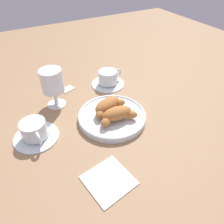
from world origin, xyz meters
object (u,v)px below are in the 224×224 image
object	(u,v)px
croissant_small	(117,114)
coffee_cup_near	(108,79)
pastry_plate	(112,116)
sugar_packet	(68,89)
folded_napkin	(109,180)
croissant_large	(108,106)
juice_glass_left	(52,83)
coffee_cup_far	(35,132)

from	to	relation	value
croissant_small	coffee_cup_near	size ratio (longest dim) A/B	1.00
pastry_plate	sugar_packet	bearing A→B (deg)	-73.78
folded_napkin	croissant_large	bearing A→B (deg)	-117.86
juice_glass_left	sugar_packet	bearing A→B (deg)	-132.52
croissant_small	coffee_cup_near	bearing A→B (deg)	-111.29
coffee_cup_near	coffee_cup_far	distance (m)	0.37
pastry_plate	folded_napkin	size ratio (longest dim) A/B	2.06
sugar_packet	coffee_cup_far	bearing A→B (deg)	33.38
croissant_large	coffee_cup_near	distance (m)	0.20
croissant_small	folded_napkin	xyz separation A→B (m)	(0.12, 0.17, -0.04)
croissant_large	folded_napkin	distance (m)	0.26
juice_glass_left	coffee_cup_far	bearing A→B (deg)	51.72
juice_glass_left	sugar_packet	world-z (taller)	juice_glass_left
croissant_large	croissant_small	distance (m)	0.06
pastry_plate	coffee_cup_far	distance (m)	0.25
coffee_cup_near	sugar_packet	world-z (taller)	coffee_cup_near
folded_napkin	sugar_packet	bearing A→B (deg)	-96.45
croissant_small	folded_napkin	size ratio (longest dim) A/B	1.24
croissant_large	coffee_cup_far	world-z (taller)	croissant_large
coffee_cup_far	folded_napkin	bearing A→B (deg)	117.43
coffee_cup_far	croissant_large	bearing A→B (deg)	177.30
coffee_cup_far	juice_glass_left	size ratio (longest dim) A/B	0.97
sugar_packet	croissant_large	bearing A→B (deg)	90.72
pastry_plate	folded_napkin	distance (m)	0.23
croissant_large	sugar_packet	bearing A→B (deg)	-72.51
croissant_small	juice_glass_left	xyz separation A→B (m)	(0.14, -0.20, 0.05)
pastry_plate	coffee_cup_far	world-z (taller)	coffee_cup_far
pastry_plate	croissant_small	bearing A→B (deg)	94.55
croissant_large	coffee_cup_near	size ratio (longest dim) A/B	0.96
pastry_plate	juice_glass_left	distance (m)	0.23
croissant_small	croissant_large	bearing A→B (deg)	-85.62
coffee_cup_near	croissant_small	bearing A→B (deg)	68.71
pastry_plate	croissant_large	xyz separation A→B (m)	(0.00, -0.02, 0.03)
croissant_large	juice_glass_left	size ratio (longest dim) A/B	0.94
croissant_small	coffee_cup_far	size ratio (longest dim) A/B	1.00
pastry_plate	croissant_large	bearing A→B (deg)	-85.83
croissant_large	pastry_plate	bearing A→B (deg)	94.17
croissant_small	folded_napkin	bearing A→B (deg)	54.11
coffee_cup_far	juice_glass_left	xyz separation A→B (m)	(-0.11, -0.13, 0.07)
pastry_plate	croissant_small	distance (m)	0.04
croissant_small	sugar_packet	distance (m)	0.29
croissant_large	juice_glass_left	world-z (taller)	juice_glass_left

